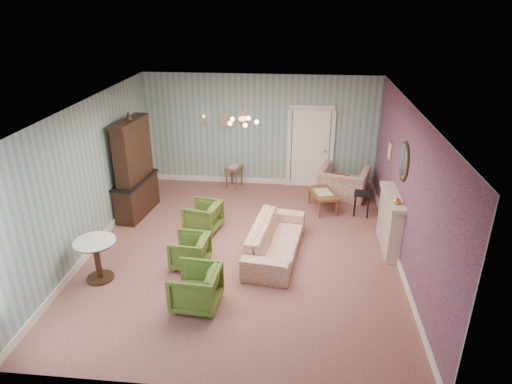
# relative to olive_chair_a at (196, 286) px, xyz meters

# --- Properties ---
(floor) EXTENTS (7.00, 7.00, 0.00)m
(floor) POSITION_rel_olive_chair_a_xyz_m (0.56, 1.83, -0.38)
(floor) COLOR #935D55
(floor) RESTS_ON ground
(ceiling) EXTENTS (7.00, 7.00, 0.00)m
(ceiling) POSITION_rel_olive_chair_a_xyz_m (0.56, 1.83, 2.52)
(ceiling) COLOR white
(ceiling) RESTS_ON ground
(wall_back) EXTENTS (6.00, 0.00, 6.00)m
(wall_back) POSITION_rel_olive_chair_a_xyz_m (0.56, 5.33, 1.07)
(wall_back) COLOR gray
(wall_back) RESTS_ON ground
(wall_front) EXTENTS (6.00, 0.00, 6.00)m
(wall_front) POSITION_rel_olive_chair_a_xyz_m (0.56, -1.67, 1.07)
(wall_front) COLOR gray
(wall_front) RESTS_ON ground
(wall_left) EXTENTS (0.00, 7.00, 7.00)m
(wall_left) POSITION_rel_olive_chair_a_xyz_m (-2.44, 1.83, 1.07)
(wall_left) COLOR gray
(wall_left) RESTS_ON ground
(wall_right) EXTENTS (0.00, 7.00, 7.00)m
(wall_right) POSITION_rel_olive_chair_a_xyz_m (3.56, 1.83, 1.07)
(wall_right) COLOR gray
(wall_right) RESTS_ON ground
(wall_right_floral) EXTENTS (0.00, 7.00, 7.00)m
(wall_right_floral) POSITION_rel_olive_chair_a_xyz_m (3.54, 1.83, 1.07)
(wall_right_floral) COLOR #BB5D6C
(wall_right_floral) RESTS_ON ground
(door) EXTENTS (1.12, 0.12, 2.16)m
(door) POSITION_rel_olive_chair_a_xyz_m (1.86, 5.29, 0.70)
(door) COLOR white
(door) RESTS_ON floor
(olive_chair_a) EXTENTS (0.75, 0.79, 0.77)m
(olive_chair_a) POSITION_rel_olive_chair_a_xyz_m (0.00, 0.00, 0.00)
(olive_chair_a) COLOR #4C6B25
(olive_chair_a) RESTS_ON floor
(olive_chair_b) EXTENTS (0.66, 0.70, 0.68)m
(olive_chair_b) POSITION_rel_olive_chair_a_xyz_m (-0.38, 1.17, -0.05)
(olive_chair_b) COLOR #4C6B25
(olive_chair_b) RESTS_ON floor
(olive_chair_c) EXTENTS (0.78, 0.82, 0.71)m
(olive_chair_c) POSITION_rel_olive_chair_a_xyz_m (-0.42, 2.57, -0.03)
(olive_chair_c) COLOR #4C6B25
(olive_chair_c) RESTS_ON floor
(sofa_chintz) EXTENTS (0.93, 2.29, 0.87)m
(sofa_chintz) POSITION_rel_olive_chair_a_xyz_m (1.19, 1.74, 0.05)
(sofa_chintz) COLOR #A64A42
(sofa_chintz) RESTS_ON floor
(wingback_chair) EXTENTS (1.33, 1.05, 1.02)m
(wingback_chair) POSITION_rel_olive_chair_a_xyz_m (2.69, 4.62, 0.13)
(wingback_chair) COLOR #A64A42
(wingback_chair) RESTS_ON floor
(dresser) EXTENTS (0.66, 1.47, 2.37)m
(dresser) POSITION_rel_olive_chair_a_xyz_m (-2.09, 3.21, 0.80)
(dresser) COLOR black
(dresser) RESTS_ON floor
(fireplace) EXTENTS (0.30, 1.40, 1.16)m
(fireplace) POSITION_rel_olive_chair_a_xyz_m (3.42, 2.23, 0.20)
(fireplace) COLOR beige
(fireplace) RESTS_ON floor
(mantel_vase) EXTENTS (0.15, 0.15, 0.15)m
(mantel_vase) POSITION_rel_olive_chair_a_xyz_m (3.40, 1.83, 0.85)
(mantel_vase) COLOR gold
(mantel_vase) RESTS_ON fireplace
(oval_mirror) EXTENTS (0.04, 0.76, 0.84)m
(oval_mirror) POSITION_rel_olive_chair_a_xyz_m (3.52, 2.23, 1.47)
(oval_mirror) COLOR white
(oval_mirror) RESTS_ON wall_right
(framed_print) EXTENTS (0.04, 0.34, 0.42)m
(framed_print) POSITION_rel_olive_chair_a_xyz_m (3.53, 3.58, 1.22)
(framed_print) COLOR gold
(framed_print) RESTS_ON wall_right
(coffee_table) EXTENTS (0.75, 1.01, 0.46)m
(coffee_table) POSITION_rel_olive_chair_a_xyz_m (2.17, 3.82, -0.15)
(coffee_table) COLOR brown
(coffee_table) RESTS_ON floor
(side_table_black) EXTENTS (0.42, 0.42, 0.55)m
(side_table_black) POSITION_rel_olive_chair_a_xyz_m (3.05, 3.65, -0.11)
(side_table_black) COLOR black
(side_table_black) RESTS_ON floor
(pedestal_table) EXTENTS (0.94, 0.94, 0.79)m
(pedestal_table) POSITION_rel_olive_chair_a_xyz_m (-1.89, 0.57, 0.01)
(pedestal_table) COLOR black
(pedestal_table) RESTS_ON floor
(nesting_table) EXTENTS (0.47, 0.54, 0.61)m
(nesting_table) POSITION_rel_olive_chair_a_xyz_m (-0.10, 4.98, -0.08)
(nesting_table) COLOR brown
(nesting_table) RESTS_ON floor
(gilt_mirror_back) EXTENTS (0.28, 0.06, 0.36)m
(gilt_mirror_back) POSITION_rel_olive_chair_a_xyz_m (-0.34, 5.29, 1.32)
(gilt_mirror_back) COLOR gold
(gilt_mirror_back) RESTS_ON wall_back
(sconce_left) EXTENTS (0.16, 0.12, 0.30)m
(sconce_left) POSITION_rel_olive_chair_a_xyz_m (-0.89, 5.27, 1.32)
(sconce_left) COLOR gold
(sconce_left) RESTS_ON wall_back
(sconce_right) EXTENTS (0.16, 0.12, 0.30)m
(sconce_right) POSITION_rel_olive_chair_a_xyz_m (0.21, 5.27, 1.32)
(sconce_right) COLOR gold
(sconce_right) RESTS_ON wall_back
(chandelier) EXTENTS (0.56, 0.56, 0.36)m
(chandelier) POSITION_rel_olive_chair_a_xyz_m (0.56, 1.83, 2.25)
(chandelier) COLOR gold
(chandelier) RESTS_ON ceiling
(burgundy_cushion) EXTENTS (0.41, 0.28, 0.39)m
(burgundy_cushion) POSITION_rel_olive_chair_a_xyz_m (2.64, 4.47, 0.10)
(burgundy_cushion) COLOR maroon
(burgundy_cushion) RESTS_ON wingback_chair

